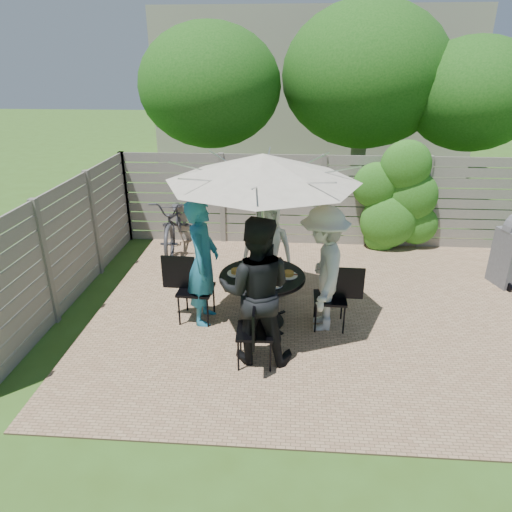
# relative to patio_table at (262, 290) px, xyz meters

# --- Properties ---
(backyard_envelope) EXTENTS (60.00, 60.00, 5.00)m
(backyard_envelope) POSITION_rel_patio_table_xyz_m (1.09, 10.45, 2.07)
(backyard_envelope) COLOR #37591B
(backyard_envelope) RESTS_ON ground
(patio_table) EXTENTS (1.21, 1.21, 0.77)m
(patio_table) POSITION_rel_patio_table_xyz_m (0.00, 0.00, 0.00)
(patio_table) COLOR black
(patio_table) RESTS_ON ground
(umbrella) EXTENTS (2.59, 2.59, 2.44)m
(umbrella) POSITION_rel_patio_table_xyz_m (0.00, 0.00, 1.72)
(umbrella) COLOR silver
(umbrella) RESTS_ON ground
(chair_back) EXTENTS (0.49, 0.72, 0.99)m
(chair_back) POSITION_rel_patio_table_xyz_m (0.03, 0.97, -0.24)
(chair_back) COLOR black
(chair_back) RESTS_ON ground
(person_back) EXTENTS (0.81, 0.54, 1.62)m
(person_back) POSITION_rel_patio_table_xyz_m (0.03, 0.83, 0.27)
(person_back) COLOR white
(person_back) RESTS_ON ground
(chair_left) EXTENTS (0.73, 0.50, 1.00)m
(chair_left) POSITION_rel_patio_table_xyz_m (-0.97, 0.03, -0.24)
(chair_left) COLOR black
(chair_left) RESTS_ON ground
(person_left) EXTENTS (0.46, 0.68, 1.83)m
(person_left) POSITION_rel_patio_table_xyz_m (-0.83, 0.03, 0.38)
(person_left) COLOR teal
(person_left) RESTS_ON ground
(chair_front) EXTENTS (0.46, 0.68, 0.93)m
(chair_front) POSITION_rel_patio_table_xyz_m (-0.03, -0.97, -0.26)
(chair_front) COLOR black
(chair_front) RESTS_ON ground
(person_front) EXTENTS (0.95, 0.75, 1.90)m
(person_front) POSITION_rel_patio_table_xyz_m (-0.03, -0.83, 0.41)
(person_front) COLOR black
(person_front) RESTS_ON ground
(chair_right) EXTENTS (0.68, 0.46, 0.93)m
(chair_right) POSITION_rel_patio_table_xyz_m (0.97, -0.03, -0.26)
(chair_right) COLOR black
(chair_right) RESTS_ON ground
(person_right) EXTENTS (0.70, 1.17, 1.79)m
(person_right) POSITION_rel_patio_table_xyz_m (0.83, -0.03, 0.35)
(person_right) COLOR silver
(person_right) RESTS_ON ground
(plate_back) EXTENTS (0.26, 0.26, 0.06)m
(plate_back) POSITION_rel_patio_table_xyz_m (0.01, 0.36, 0.26)
(plate_back) COLOR white
(plate_back) RESTS_ON patio_table
(plate_left) EXTENTS (0.26, 0.26, 0.06)m
(plate_left) POSITION_rel_patio_table_xyz_m (-0.36, 0.01, 0.26)
(plate_left) COLOR white
(plate_left) RESTS_ON patio_table
(plate_front) EXTENTS (0.26, 0.26, 0.06)m
(plate_front) POSITION_rel_patio_table_xyz_m (-0.01, -0.36, 0.26)
(plate_front) COLOR white
(plate_front) RESTS_ON patio_table
(plate_right) EXTENTS (0.26, 0.26, 0.06)m
(plate_right) POSITION_rel_patio_table_xyz_m (0.36, -0.01, 0.26)
(plate_right) COLOR white
(plate_right) RESTS_ON patio_table
(plate_extra) EXTENTS (0.24, 0.24, 0.06)m
(plate_extra) POSITION_rel_patio_table_xyz_m (0.17, -0.31, 0.26)
(plate_extra) COLOR white
(plate_extra) RESTS_ON patio_table
(glass_back) EXTENTS (0.07, 0.07, 0.14)m
(glass_back) POSITION_rel_patio_table_xyz_m (-0.10, 0.26, 0.30)
(glass_back) COLOR silver
(glass_back) RESTS_ON patio_table
(glass_left) EXTENTS (0.07, 0.07, 0.14)m
(glass_left) POSITION_rel_patio_table_xyz_m (-0.26, -0.10, 0.30)
(glass_left) COLOR silver
(glass_left) RESTS_ON patio_table
(glass_right) EXTENTS (0.07, 0.07, 0.14)m
(glass_right) POSITION_rel_patio_table_xyz_m (0.26, 0.10, 0.30)
(glass_right) COLOR silver
(glass_right) RESTS_ON patio_table
(syrup_jug) EXTENTS (0.09, 0.09, 0.16)m
(syrup_jug) POSITION_rel_patio_table_xyz_m (-0.06, 0.05, 0.31)
(syrup_jug) COLOR #59280C
(syrup_jug) RESTS_ON patio_table
(coffee_cup) EXTENTS (0.08, 0.08, 0.12)m
(coffee_cup) POSITION_rel_patio_table_xyz_m (0.11, 0.22, 0.29)
(coffee_cup) COLOR #C6B293
(coffee_cup) RESTS_ON patio_table
(bicycle) EXTENTS (0.86, 2.15, 1.11)m
(bicycle) POSITION_rel_patio_table_xyz_m (-1.88, 2.76, 0.02)
(bicycle) COLOR #333338
(bicycle) RESTS_ON ground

